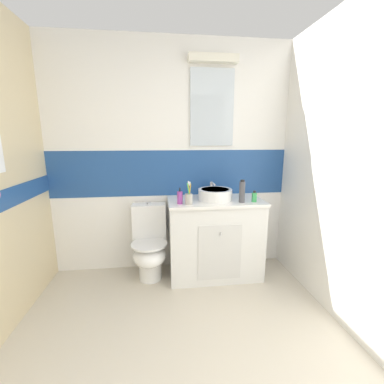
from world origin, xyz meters
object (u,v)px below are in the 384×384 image
(toothbrush_cup, at_px, (189,198))
(shampoo_bottle_tall, at_px, (242,192))
(toilet, at_px, (150,245))
(perfume_flask_small, at_px, (254,197))
(soap_dispenser, at_px, (180,198))
(sink_basin, at_px, (215,194))

(toothbrush_cup, xyz_separation_m, shampoo_bottle_tall, (0.53, 0.01, 0.05))
(toilet, distance_m, perfume_flask_small, 1.20)
(toilet, relative_size, toothbrush_cup, 3.44)
(toothbrush_cup, height_order, shampoo_bottle_tall, toothbrush_cup)
(soap_dispenser, relative_size, perfume_flask_small, 1.41)
(sink_basin, height_order, toilet, sink_basin)
(perfume_flask_small, bearing_deg, sink_basin, 158.20)
(shampoo_bottle_tall, xyz_separation_m, perfume_flask_small, (0.13, 0.00, -0.05))
(sink_basin, height_order, toothbrush_cup, toothbrush_cup)
(toothbrush_cup, relative_size, perfume_flask_small, 2.02)
(toilet, bearing_deg, soap_dispenser, -25.95)
(sink_basin, xyz_separation_m, shampoo_bottle_tall, (0.24, -0.15, 0.05))
(sink_basin, distance_m, soap_dispenser, 0.40)
(perfume_flask_small, bearing_deg, toilet, 170.83)
(toothbrush_cup, relative_size, shampoo_bottle_tall, 1.02)
(toothbrush_cup, bearing_deg, soap_dispenser, 161.94)
(toilet, bearing_deg, perfume_flask_small, -9.17)
(toilet, height_order, shampoo_bottle_tall, shampoo_bottle_tall)
(sink_basin, relative_size, toilet, 0.50)
(toilet, bearing_deg, shampoo_bottle_tall, -10.42)
(toothbrush_cup, xyz_separation_m, soap_dispenser, (-0.08, 0.03, 0.00))
(sink_basin, xyz_separation_m, toothbrush_cup, (-0.29, -0.16, 0.00))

